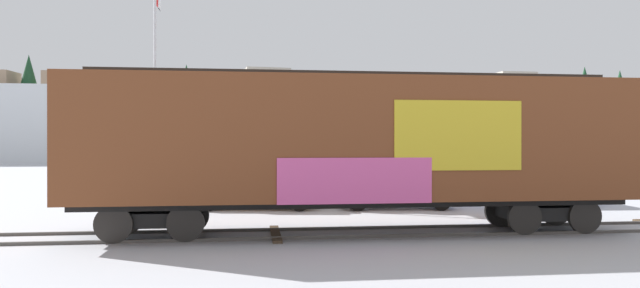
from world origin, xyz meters
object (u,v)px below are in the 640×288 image
object	(u,v)px
flagpole	(156,57)
parked_car_tan	(256,186)
freight_car	(356,142)
parked_car_silver	(394,184)
parked_car_blue	(532,184)

from	to	relation	value
flagpole	parked_car_tan	distance (m)	7.66
flagpole	parked_car_tan	bearing A→B (deg)	-41.61
flagpole	freight_car	bearing A→B (deg)	-55.66
flagpole	parked_car_tan	xyz separation A→B (m)	(4.16, -3.70, -5.27)
freight_car	parked_car_tan	xyz separation A→B (m)	(-2.55, 6.13, -1.63)
flagpole	parked_car_silver	bearing A→B (deg)	-25.10
parked_car_silver	parked_car_tan	bearing A→B (deg)	172.87
freight_car	parked_car_blue	world-z (taller)	freight_car
parked_car_silver	flagpole	bearing A→B (deg)	154.90
parked_car_tan	parked_car_silver	bearing A→B (deg)	-7.13
freight_car	flagpole	size ratio (longest dim) A/B	1.54
parked_car_tan	parked_car_blue	size ratio (longest dim) A/B	1.12
flagpole	parked_car_blue	distance (m)	16.31
freight_car	parked_car_blue	size ratio (longest dim) A/B	3.28
freight_car	parked_car_tan	size ratio (longest dim) A/B	2.94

